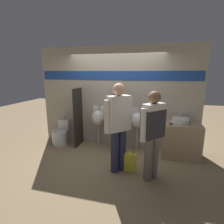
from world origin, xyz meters
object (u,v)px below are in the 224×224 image
object	(u,v)px
cell_phone	(171,124)
person_in_vest	(153,130)
urinal_near_counter	(98,118)
person_with_lanyard	(119,125)
sink_basin	(180,120)
toilet	(61,135)
urinal_far	(137,120)
shopping_bag	(130,162)

from	to	relation	value
cell_phone	person_in_vest	bearing A→B (deg)	-112.02
urinal_near_counter	person_with_lanyard	bearing A→B (deg)	-54.08
cell_phone	person_with_lanyard	world-z (taller)	person_with_lanyard
sink_basin	toilet	size ratio (longest dim) A/B	0.50
urinal_near_counter	urinal_far	distance (m)	1.08
urinal_near_counter	shopping_bag	world-z (taller)	urinal_near_counter
person_in_vest	shopping_bag	world-z (taller)	person_in_vest
urinal_near_counter	person_with_lanyard	distance (m)	1.42
shopping_bag	urinal_far	bearing A→B (deg)	89.24
toilet	person_with_lanyard	xyz separation A→B (m)	(1.90, -0.95, 0.74)
urinal_near_counter	urinal_far	bearing A→B (deg)	0.00
cell_phone	toilet	bearing A→B (deg)	178.69
sink_basin	shopping_bag	world-z (taller)	sink_basin
cell_phone	shopping_bag	size ratio (longest dim) A/B	0.28
sink_basin	toilet	distance (m)	3.25
sink_basin	cell_phone	world-z (taller)	sink_basin
sink_basin	person_with_lanyard	world-z (taller)	person_with_lanyard
person_with_lanyard	toilet	bearing A→B (deg)	107.75
cell_phone	person_in_vest	world-z (taller)	person_in_vest
urinal_near_counter	person_with_lanyard	xyz separation A→B (m)	(0.82, -1.14, 0.21)
person_in_vest	person_with_lanyard	size ratio (longest dim) A/B	0.93
person_in_vest	person_with_lanyard	bearing A→B (deg)	119.99
sink_basin	toilet	xyz separation A→B (m)	(-3.19, -0.10, -0.64)
shopping_bag	urinal_near_counter	bearing A→B (deg)	134.84
person_in_vest	cell_phone	bearing A→B (deg)	17.65
urinal_near_counter	shopping_bag	bearing A→B (deg)	-45.16
urinal_near_counter	shopping_bag	size ratio (longest dim) A/B	2.39
cell_phone	urinal_far	distance (m)	0.85
toilet	shopping_bag	size ratio (longest dim) A/B	1.64
toilet	person_in_vest	world-z (taller)	person_in_vest
urinal_near_counter	urinal_far	xyz separation A→B (m)	(1.08, 0.00, 0.00)
toilet	shopping_bag	distance (m)	2.32
cell_phone	shopping_bag	xyz separation A→B (m)	(-0.83, -0.82, -0.65)
sink_basin	person_in_vest	world-z (taller)	person_in_vest
cell_phone	toilet	distance (m)	3.03
person_with_lanyard	shopping_bag	bearing A→B (deg)	-31.09
sink_basin	shopping_bag	bearing A→B (deg)	-136.34
shopping_bag	toilet	bearing A→B (deg)	157.55
cell_phone	shopping_bag	bearing A→B (deg)	-135.34
urinal_near_counter	toilet	bearing A→B (deg)	-170.27
cell_phone	person_with_lanyard	xyz separation A→B (m)	(-1.07, -0.88, 0.16)
shopping_bag	person_in_vest	bearing A→B (deg)	-22.68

